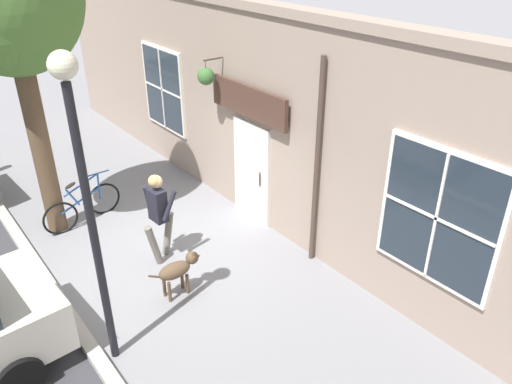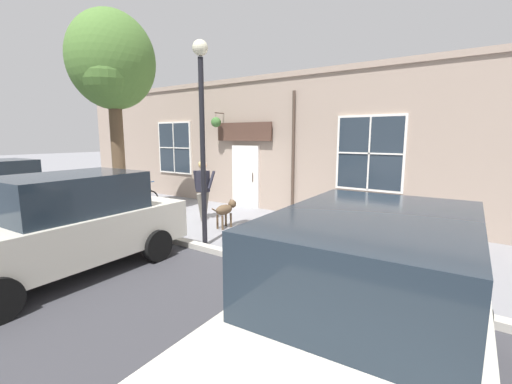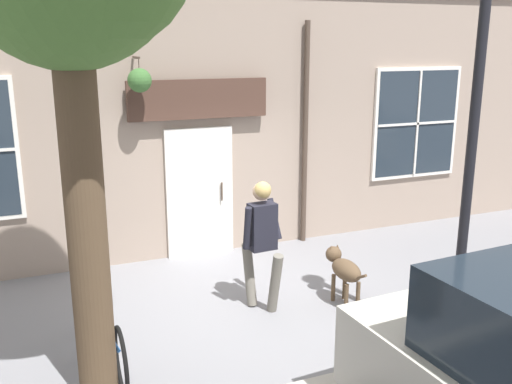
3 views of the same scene
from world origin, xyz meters
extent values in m
plane|color=gray|center=(0.00, 0.00, 0.00)|extent=(90.00, 90.00, 0.00)
cube|color=gray|center=(-2.35, 0.00, 2.07)|extent=(0.30, 18.00, 4.15)
cube|color=white|center=(-2.18, -0.06, 1.05)|extent=(0.10, 1.10, 2.10)
cube|color=#232D38|center=(-2.15, -0.06, 1.00)|extent=(0.03, 0.90, 1.90)
cylinder|color=#47382D|center=(-2.09, 0.29, 1.05)|extent=(0.03, 0.03, 0.30)
cube|color=#4C3328|center=(-2.08, -0.06, 2.55)|extent=(0.08, 2.20, 0.60)
cylinder|color=#47382D|center=(-2.12, 1.80, 1.87)|extent=(0.09, 0.09, 3.73)
cylinder|color=#47382D|center=(-1.96, -1.01, 3.18)|extent=(0.44, 0.04, 0.04)
cylinder|color=#47382D|center=(-1.78, -1.01, 3.00)|extent=(0.01, 0.01, 0.34)
cone|color=#2D2823|center=(-1.78, -1.01, 2.78)|extent=(0.32, 0.32, 0.18)
sphere|color=#3D6B33|center=(-1.78, -1.01, 2.87)|extent=(0.34, 0.34, 0.34)
cube|color=white|center=(-2.18, 4.10, 1.95)|extent=(0.08, 1.82, 2.02)
cube|color=#232D38|center=(-2.15, 4.10, 1.95)|extent=(0.03, 1.70, 1.90)
cube|color=white|center=(-2.13, 4.10, 1.95)|extent=(0.04, 0.04, 1.90)
cube|color=white|center=(-2.13, 4.10, 1.95)|extent=(0.04, 1.70, 0.04)
cylinder|color=#6B665B|center=(-0.14, 0.00, 0.41)|extent=(0.31, 0.15, 0.84)
cylinder|color=#6B665B|center=(0.25, 0.20, 0.41)|extent=(0.31, 0.15, 0.84)
cube|color=black|center=(0.05, 0.10, 1.13)|extent=(0.25, 0.36, 0.60)
sphere|color=tan|center=(0.03, 0.10, 1.59)|extent=(0.23, 0.23, 0.23)
sphere|color=tan|center=(0.06, 0.10, 1.61)|extent=(0.22, 0.22, 0.22)
cylinder|color=black|center=(0.11, -0.13, 1.15)|extent=(0.17, 0.10, 0.57)
cylinder|color=black|center=(-0.07, 0.32, 1.17)|extent=(0.33, 0.11, 0.52)
ellipsoid|color=brown|center=(0.38, 1.16, 0.49)|extent=(0.56, 0.29, 0.26)
cylinder|color=brown|center=(0.21, 1.08, 0.19)|extent=(0.06, 0.06, 0.38)
cylinder|color=brown|center=(0.21, 1.25, 0.19)|extent=(0.06, 0.06, 0.38)
cylinder|color=brown|center=(0.55, 1.08, 0.19)|extent=(0.06, 0.06, 0.38)
cylinder|color=brown|center=(0.55, 1.25, 0.19)|extent=(0.06, 0.06, 0.38)
sphere|color=brown|center=(0.04, 1.16, 0.60)|extent=(0.22, 0.22, 0.22)
cone|color=brown|center=(-0.07, 1.16, 0.58)|extent=(0.10, 0.09, 0.09)
cone|color=brown|center=(0.05, 1.11, 0.70)|extent=(0.06, 0.06, 0.07)
cone|color=brown|center=(0.05, 1.21, 0.70)|extent=(0.06, 0.06, 0.07)
cylinder|color=brown|center=(0.74, 1.16, 0.54)|extent=(0.21, 0.04, 0.14)
cylinder|color=brown|center=(1.23, -2.13, 1.82)|extent=(0.37, 0.37, 3.64)
torus|color=black|center=(0.20, -2.15, 0.33)|extent=(0.70, 0.05, 0.70)
torus|color=black|center=(1.21, -1.91, 0.33)|extent=(0.70, 0.05, 0.70)
cylinder|color=#1E4C8C|center=(0.71, -2.03, 0.53)|extent=(0.95, 0.27, 0.26)
cylinder|color=#1E4C8C|center=(0.88, -1.99, 0.67)|extent=(0.26, 0.10, 0.46)
cylinder|color=#1E4C8C|center=(0.66, -2.04, 0.85)|extent=(0.80, 0.23, 0.22)
cylinder|color=#1E4C8C|center=(0.28, -2.13, 0.65)|extent=(0.07, 0.05, 0.58)
cylinder|color=#1E4C8C|center=(0.24, -2.14, 0.95)|extent=(0.46, 0.03, 0.03)
ellipsoid|color=black|center=(0.88, -1.99, 0.93)|extent=(0.26, 0.16, 0.11)
cylinder|color=black|center=(1.75, 1.78, 2.00)|extent=(0.11, 0.11, 3.99)
camera|label=1|loc=(3.38, 7.15, 5.47)|focal=35.00mm
camera|label=2|loc=(7.04, 6.95, 2.40)|focal=24.00mm
camera|label=3|loc=(6.39, -2.57, 3.39)|focal=40.00mm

